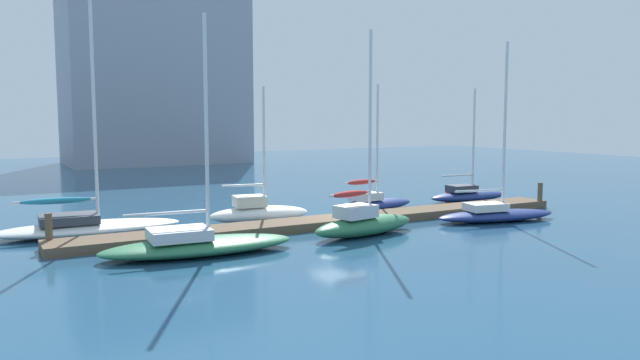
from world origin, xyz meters
name	(u,v)px	position (x,y,z in m)	size (l,w,h in m)	color
ground_plane	(340,225)	(0.00, 0.00, 0.00)	(120.00, 120.00, 0.00)	navy
dock_pier	(340,221)	(0.00, 0.00, 0.20)	(26.63, 1.99, 0.40)	brown
dock_piling_near_end	(49,231)	(-12.91, 0.85, 0.72)	(0.28, 0.28, 1.45)	brown
dock_piling_far_end	(540,195)	(12.91, -0.85, 0.72)	(0.28, 0.28, 1.45)	brown
sailboat_0	(86,224)	(-11.16, 3.36, 0.46)	(8.18, 3.00, 11.05)	white
sailboat_1	(197,243)	(-8.13, -2.90, 0.45)	(7.57, 2.96, 9.04)	#2D7047
sailboat_2	(258,212)	(-3.23, 2.46, 0.54)	(5.21, 2.39, 6.68)	white
sailboat_3	(364,222)	(-0.50, -2.81, 0.61)	(5.84, 2.75, 8.96)	#2D7047
sailboat_4	(372,202)	(3.85, 2.94, 0.48)	(5.63, 2.38, 6.98)	navy
sailboat_5	(496,213)	(7.29, -2.97, 0.44)	(6.72, 2.99, 8.87)	navy
sailboat_6	(468,194)	(11.18, 3.20, 0.43)	(5.65, 1.99, 6.91)	navy
mooring_buoy_red	(451,191)	(11.93, 5.63, 0.37)	(0.73, 0.73, 0.73)	red
harbor_building_distant	(154,77)	(2.58, 44.38, 9.56)	(18.95, 11.64, 19.11)	#9399A3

